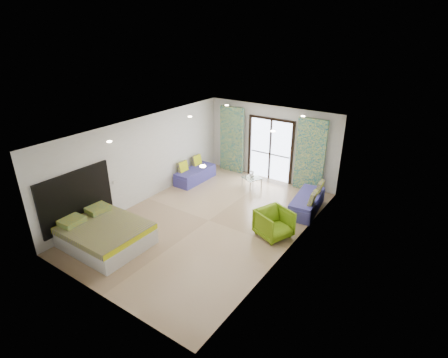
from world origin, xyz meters
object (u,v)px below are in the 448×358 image
Objects in this scene: armchair at (274,222)px; coffee_table at (252,179)px; daybed_left at (195,174)px; daybed_right at (307,203)px; bed at (105,234)px.

coffee_table is at bearing 63.22° from armchair.
coffee_table is 0.86× the size of armchair.
daybed_left is 4.37m from armchair.
coffee_table is (-2.25, 0.52, 0.06)m from daybed_right.
daybed_left is at bearing -160.86° from coffee_table.
daybed_right is 1.86m from armchair.
coffee_table is (1.99, 0.69, 0.07)m from daybed_left.
daybed_right is (3.59, 4.64, -0.03)m from bed.
coffee_table is at bearing 160.20° from daybed_right.
daybed_right is at bearing -13.02° from coffee_table.
armchair reaches higher than coffee_table.
daybed_left is 0.92× the size of daybed_right.
bed is 2.45× the size of armchair.
armchair reaches higher than bed.
armchair is at bearing -102.88° from daybed_right.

